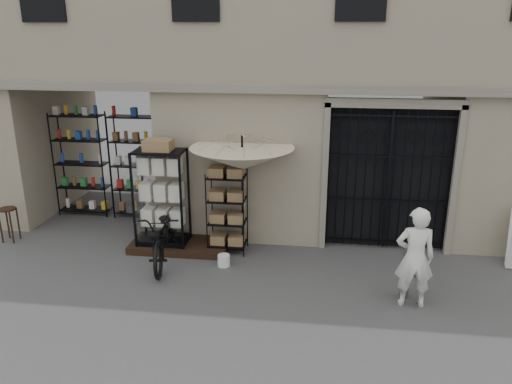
# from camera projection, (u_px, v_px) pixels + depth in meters

# --- Properties ---
(ground) EXTENTS (80.00, 80.00, 0.00)m
(ground) POSITION_uv_depth(u_px,v_px,m) (292.00, 294.00, 8.55)
(ground) COLOR black
(ground) RESTS_ON ground
(main_building) EXTENTS (14.00, 4.00, 9.00)m
(main_building) POSITION_uv_depth(u_px,v_px,m) (307.00, 21.00, 10.93)
(main_building) COLOR gray
(main_building) RESTS_ON ground
(shop_recess) EXTENTS (3.00, 1.70, 3.00)m
(shop_recess) POSITION_uv_depth(u_px,v_px,m) (102.00, 160.00, 11.28)
(shop_recess) COLOR black
(shop_recess) RESTS_ON ground
(shop_shelving) EXTENTS (2.70, 0.50, 2.50)m
(shop_shelving) POSITION_uv_depth(u_px,v_px,m) (110.00, 165.00, 11.83)
(shop_shelving) COLOR black
(shop_shelving) RESTS_ON ground
(iron_gate) EXTENTS (2.50, 0.21, 3.00)m
(iron_gate) POSITION_uv_depth(u_px,v_px,m) (387.00, 177.00, 10.02)
(iron_gate) COLOR black
(iron_gate) RESTS_ON ground
(step_platform) EXTENTS (2.00, 0.90, 0.15)m
(step_platform) POSITION_uv_depth(u_px,v_px,m) (180.00, 245.00, 10.28)
(step_platform) COLOR black
(step_platform) RESTS_ON ground
(display_cabinet) EXTENTS (0.97, 0.61, 2.09)m
(display_cabinet) POSITION_uv_depth(u_px,v_px,m) (162.00, 202.00, 9.99)
(display_cabinet) COLOR black
(display_cabinet) RESTS_ON step_platform
(wire_rack) EXTENTS (0.83, 0.68, 1.68)m
(wire_rack) POSITION_uv_depth(u_px,v_px,m) (227.00, 213.00, 9.98)
(wire_rack) COLOR black
(wire_rack) RESTS_ON ground
(market_umbrella) EXTENTS (2.24, 2.26, 2.87)m
(market_umbrella) POSITION_uv_depth(u_px,v_px,m) (242.00, 152.00, 9.58)
(market_umbrella) COLOR black
(market_umbrella) RESTS_ON ground
(white_bucket) EXTENTS (0.25, 0.25, 0.22)m
(white_bucket) POSITION_uv_depth(u_px,v_px,m) (224.00, 260.00, 9.53)
(white_bucket) COLOR silver
(white_bucket) RESTS_ON ground
(bicycle) EXTENTS (0.90, 1.20, 2.09)m
(bicycle) POSITION_uv_depth(u_px,v_px,m) (166.00, 261.00, 9.74)
(bicycle) COLOR black
(bicycle) RESTS_ON ground
(wooden_stool) EXTENTS (0.45, 0.45, 0.74)m
(wooden_stool) POSITION_uv_depth(u_px,v_px,m) (9.00, 224.00, 10.58)
(wooden_stool) COLOR black
(wooden_stool) RESTS_ON ground
(steel_bollard) EXTENTS (0.17, 0.17, 0.79)m
(steel_bollard) POSITION_uv_depth(u_px,v_px,m) (406.00, 276.00, 8.31)
(steel_bollard) COLOR slate
(steel_bollard) RESTS_ON ground
(shopkeeper) EXTENTS (0.65, 1.71, 0.41)m
(shopkeeper) POSITION_uv_depth(u_px,v_px,m) (410.00, 304.00, 8.21)
(shopkeeper) COLOR silver
(shopkeeper) RESTS_ON ground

